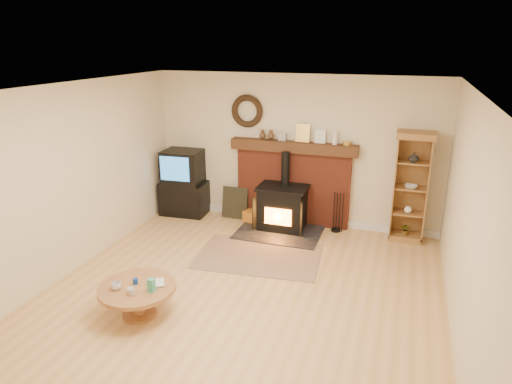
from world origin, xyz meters
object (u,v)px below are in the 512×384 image
(wood_stove, at_px, (282,209))
(tv_unit, at_px, (184,184))
(curio_cabinet, at_px, (410,187))
(coffee_table, at_px, (137,292))

(wood_stove, relative_size, tv_unit, 1.15)
(wood_stove, height_order, tv_unit, wood_stove)
(wood_stove, distance_m, curio_cabinet, 2.12)
(wood_stove, distance_m, coffee_table, 3.18)
(wood_stove, relative_size, curio_cabinet, 0.78)
(curio_cabinet, relative_size, coffee_table, 1.97)
(tv_unit, xyz_separation_m, coffee_table, (1.02, -3.23, -0.27))
(coffee_table, bearing_deg, wood_stove, 73.15)
(wood_stove, bearing_deg, coffee_table, -106.85)
(curio_cabinet, height_order, coffee_table, curio_cabinet)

